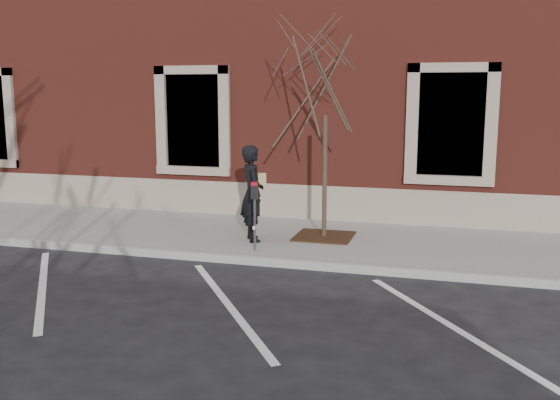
% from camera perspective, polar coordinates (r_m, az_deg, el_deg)
% --- Properties ---
extents(ground, '(120.00, 120.00, 0.00)m').
position_cam_1_polar(ground, '(11.35, -0.83, -5.99)').
color(ground, '#28282B').
rests_on(ground, ground).
extents(sidewalk_near, '(40.00, 3.50, 0.15)m').
position_cam_1_polar(sidewalk_near, '(12.96, 1.39, -3.61)').
color(sidewalk_near, gray).
rests_on(sidewalk_near, ground).
extents(curb_near, '(40.00, 0.12, 0.15)m').
position_cam_1_polar(curb_near, '(11.29, -0.91, -5.69)').
color(curb_near, '#9E9E99').
rests_on(curb_near, ground).
extents(parking_stripes, '(28.00, 4.40, 0.01)m').
position_cam_1_polar(parking_stripes, '(9.37, -4.76, -9.52)').
color(parking_stripes, silver).
rests_on(parking_stripes, ground).
extents(building_civic, '(40.00, 8.62, 8.00)m').
position_cam_1_polar(building_civic, '(18.48, 6.22, 12.65)').
color(building_civic, maroon).
rests_on(building_civic, ground).
extents(man, '(0.75, 0.83, 1.91)m').
position_cam_1_polar(man, '(12.39, -2.54, 0.62)').
color(man, black).
rests_on(man, sidewalk_near).
extents(parking_meter, '(0.12, 0.09, 1.30)m').
position_cam_1_polar(parking_meter, '(11.59, -2.34, -0.31)').
color(parking_meter, '#595B60').
rests_on(parking_meter, sidewalk_near).
extents(tree_grate, '(1.16, 1.16, 0.03)m').
position_cam_1_polar(tree_grate, '(12.87, 4.04, -3.33)').
color(tree_grate, '#3D2113').
rests_on(tree_grate, sidewalk_near).
extents(sapling, '(2.71, 2.71, 4.52)m').
position_cam_1_polar(sapling, '(12.52, 4.22, 10.84)').
color(sapling, '#433228').
rests_on(sapling, sidewalk_near).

